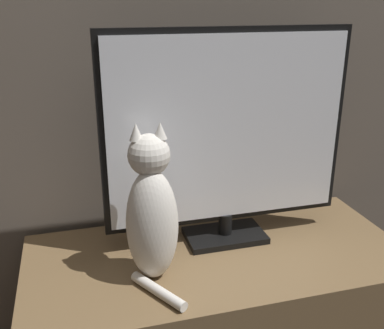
% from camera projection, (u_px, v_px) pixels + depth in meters
% --- Properties ---
extents(tv_stand, '(1.17, 0.54, 0.46)m').
position_uv_depth(tv_stand, '(217.00, 313.00, 1.47)').
color(tv_stand, brown).
rests_on(tv_stand, ground_plane).
extents(tv, '(0.77, 0.15, 0.67)m').
position_uv_depth(tv, '(227.00, 136.00, 1.36)').
color(tv, black).
rests_on(tv, tv_stand).
extents(cat, '(0.15, 0.27, 0.44)m').
position_uv_depth(cat, '(152.00, 213.00, 1.22)').
color(cat, silver).
rests_on(cat, tv_stand).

